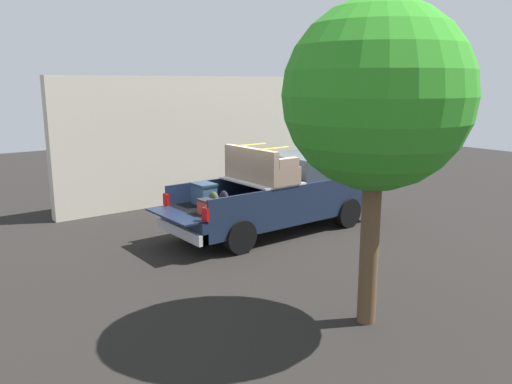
% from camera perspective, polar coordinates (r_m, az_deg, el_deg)
% --- Properties ---
extents(ground_plane, '(40.00, 40.00, 0.00)m').
position_cam_1_polar(ground_plane, '(13.30, 2.06, -4.30)').
color(ground_plane, black).
extents(pickup_truck, '(6.05, 2.06, 2.23)m').
position_cam_1_polar(pickup_truck, '(13.28, 3.29, -0.04)').
color(pickup_truck, '#162138').
rests_on(pickup_truck, ground_plane).
extents(building_facade, '(9.36, 0.36, 3.94)m').
position_cam_1_polar(building_facade, '(16.68, -6.43, 5.92)').
color(building_facade, beige).
rests_on(building_facade, ground_plane).
extents(tree_background, '(2.81, 2.81, 4.98)m').
position_cam_1_polar(tree_background, '(7.82, 13.28, 10.22)').
color(tree_background, brown).
rests_on(tree_background, ground_plane).
extents(trash_can, '(0.60, 0.60, 0.98)m').
position_cam_1_polar(trash_can, '(18.34, 5.56, 1.84)').
color(trash_can, '#1E592D').
rests_on(trash_can, ground_plane).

